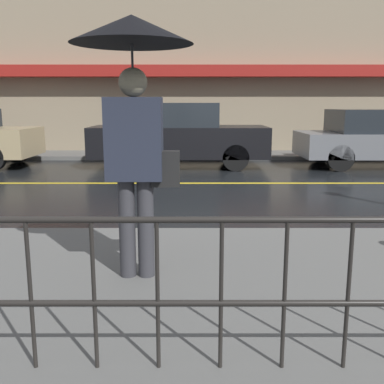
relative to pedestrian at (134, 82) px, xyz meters
The scene contains 9 objects.
ground_plane 5.74m from the pedestrian, 77.69° to the left, with size 80.00×80.00×0.00m, color black.
sidewalk_near 2.08m from the pedestrian, ahead, with size 28.00×3.19×0.12m.
sidewalk_far 10.22m from the pedestrian, 83.36° to the left, with size 28.00×1.74×0.12m.
lane_marking 5.74m from the pedestrian, 77.69° to the left, with size 25.20×0.12×0.01m.
building_storefront 11.08m from the pedestrian, 83.95° to the left, with size 28.00×0.85×4.92m.
railing_foreground 2.13m from the pedestrian, 50.37° to the right, with size 12.00×0.04×0.89m.
pedestrian is the anchor object (origin of this frame).
car_black 7.90m from the pedestrian, 89.27° to the left, with size 4.47×1.73×1.63m.
car_grey 9.51m from the pedestrian, 56.08° to the left, with size 4.11×1.86×1.46m.
Camera 1 is at (-0.69, -9.08, 1.60)m, focal length 42.00 mm.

